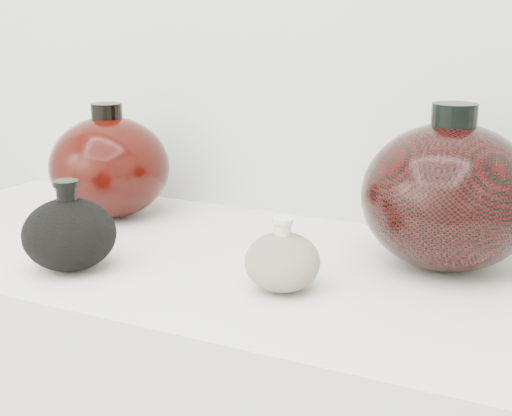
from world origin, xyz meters
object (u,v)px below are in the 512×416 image
at_px(black_gourd_vase, 69,234).
at_px(cream_gourd_vase, 282,261).
at_px(left_round_pot, 110,167).
at_px(right_round_pot, 448,196).

relative_size(black_gourd_vase, cream_gourd_vase, 1.25).
height_order(black_gourd_vase, left_round_pot, left_round_pot).
distance_m(cream_gourd_vase, left_round_pot, 0.45).
relative_size(cream_gourd_vase, left_round_pot, 0.48).
height_order(cream_gourd_vase, left_round_pot, left_round_pot).
bearing_deg(black_gourd_vase, left_round_pot, 115.33).
bearing_deg(black_gourd_vase, right_round_pot, 27.11).
bearing_deg(cream_gourd_vase, black_gourd_vase, -168.81).
distance_m(black_gourd_vase, left_round_pot, 0.27).
bearing_deg(right_round_pot, black_gourd_vase, -152.89).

